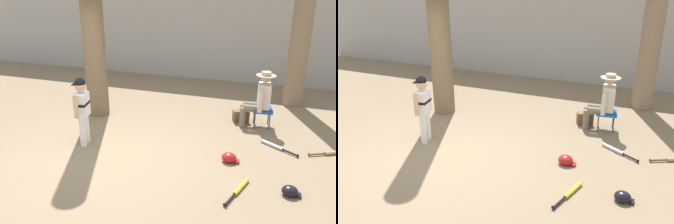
% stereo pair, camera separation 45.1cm
% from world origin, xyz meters
% --- Properties ---
extents(ground_plane, '(60.00, 60.00, 0.00)m').
position_xyz_m(ground_plane, '(0.00, 0.00, 0.00)').
color(ground_plane, '#7F6B51').
extents(concrete_back_wall, '(18.00, 0.36, 2.80)m').
position_xyz_m(concrete_back_wall, '(0.00, 5.84, 1.40)').
color(concrete_back_wall, '#9E9E99').
rests_on(concrete_back_wall, ground).
extents(tree_near_player, '(0.70, 0.70, 5.04)m').
position_xyz_m(tree_near_player, '(-1.14, 1.87, 2.18)').
color(tree_near_player, brown).
rests_on(tree_near_player, ground).
extents(tree_behind_spectator, '(0.62, 0.62, 5.38)m').
position_xyz_m(tree_behind_spectator, '(3.15, 4.04, 2.40)').
color(tree_behind_spectator, '#7F6B51').
rests_on(tree_behind_spectator, ground).
extents(young_ballplayer, '(0.40, 0.57, 1.31)m').
position_xyz_m(young_ballplayer, '(-0.57, 0.38, 0.74)').
color(young_ballplayer, white).
rests_on(young_ballplayer, ground).
extents(folding_stool, '(0.45, 0.45, 0.41)m').
position_xyz_m(folding_stool, '(2.54, 2.34, 0.36)').
color(folding_stool, '#194C9E').
rests_on(folding_stool, ground).
extents(seated_spectator, '(0.67, 0.54, 1.20)m').
position_xyz_m(seated_spectator, '(2.44, 2.33, 0.64)').
color(seated_spectator, '#6B6051').
rests_on(seated_spectator, ground).
extents(handbag_beside_stool, '(0.38, 0.29, 0.26)m').
position_xyz_m(handbag_beside_stool, '(2.09, 2.46, 0.13)').
color(handbag_beside_stool, brown).
rests_on(handbag_beside_stool, ground).
extents(bat_aluminum_silver, '(0.69, 0.48, 0.07)m').
position_xyz_m(bat_aluminum_silver, '(2.87, 1.38, 0.03)').
color(bat_aluminum_silver, '#B7BCC6').
rests_on(bat_aluminum_silver, ground).
extents(bat_yellow_trainer, '(0.28, 0.77, 0.07)m').
position_xyz_m(bat_yellow_trainer, '(2.43, -0.23, 0.03)').
color(bat_yellow_trainer, yellow).
rests_on(bat_yellow_trainer, ground).
extents(batting_helmet_black, '(0.28, 0.21, 0.16)m').
position_xyz_m(batting_helmet_black, '(3.14, -0.11, 0.07)').
color(batting_helmet_black, black).
rests_on(batting_helmet_black, ground).
extents(batting_helmet_red, '(0.30, 0.23, 0.17)m').
position_xyz_m(batting_helmet_red, '(2.15, 0.58, 0.07)').
color(batting_helmet_red, '#A81919').
rests_on(batting_helmet_red, ground).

